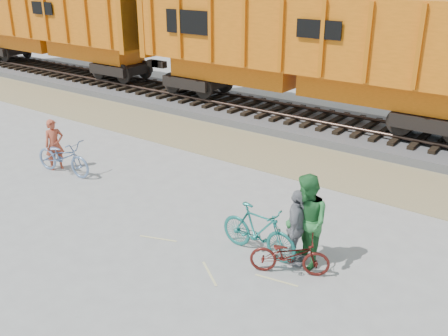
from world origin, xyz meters
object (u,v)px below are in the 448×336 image
Objects in this scene: person_man at (306,222)px; person_woman at (296,228)px; bicycle_teal at (258,230)px; hopper_car_left at (54,21)px; bicycle_blue at (63,157)px; hopper_car_center at (302,46)px; person_solo at (54,145)px; bicycle_maroon at (290,255)px.

person_man is 0.26m from person_woman.
person_man is (1.00, 0.20, 0.44)m from bicycle_teal.
hopper_car_left reaches higher than bicycle_blue.
person_woman is (4.76, -8.82, -2.18)m from hopper_car_center.
person_solo is 0.94× the size of person_woman.
person_man is at bearing -77.29° from bicycle_teal.
person_woman is at bearing -24.05° from hopper_car_left.
person_man reaches higher than bicycle_teal.
person_solo is at bearing -36.87° from hopper_car_left.
bicycle_blue is 1.09× the size of bicycle_teal.
person_solo is 8.38m from person_woman.
bicycle_teal is 1.11m from person_man.
bicycle_teal is 1.16× the size of bicycle_maroon.
bicycle_teal is (3.95, -8.97, -2.45)m from hopper_car_center.
hopper_car_center is 6.94× the size of bicycle_blue.
person_man is (19.95, -8.77, -2.01)m from hopper_car_left.
bicycle_blue is 1.30× the size of person_solo.
bicycle_teal reaches higher than bicycle_blue.
hopper_car_center is 9.03× the size of person_solo.
bicycle_maroon is (7.98, -0.58, -0.11)m from bicycle_blue.
bicycle_teal is 1.12× the size of person_woman.
bicycle_maroon is 8.51m from person_solo.
hopper_car_center reaches higher than person_woman.
hopper_car_center is at bearing 9.27° from person_woman.
hopper_car_center reaches higher than person_man.
person_solo is (-8.48, 0.68, 0.36)m from bicycle_maroon.
hopper_car_left reaches higher than bicycle_maroon.
bicycle_blue is (-3.12, -8.64, -2.48)m from hopper_car_center.
person_man is (8.07, -0.13, 0.46)m from bicycle_blue.
hopper_car_left is 22.05m from bicycle_maroon.
person_woman is at bearing -70.23° from person_solo.
hopper_car_left is at bearing 74.82° from person_solo.
person_solo is (-0.50, 0.10, 0.25)m from bicycle_blue.
hopper_car_left is 6.94× the size of bicycle_blue.
bicycle_blue is 7.08m from bicycle_teal.
hopper_car_center is 10.10m from bicycle_teal.
person_woman is at bearing -61.64° from hopper_car_center.
bicycle_maroon is 0.80× the size of person_man.
bicycle_blue reaches higher than bicycle_maroon.
hopper_car_center reaches higher than bicycle_teal.
person_man is at bearing -60.54° from hopper_car_center.
hopper_car_center is 10.27m from person_man.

